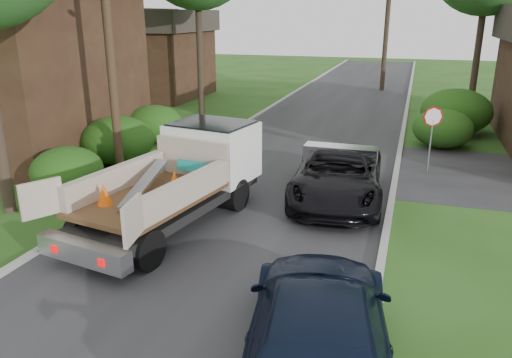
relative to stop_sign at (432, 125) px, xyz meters
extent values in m
plane|color=#224B15|center=(-5.20, -9.00, -1.78)|extent=(120.00, 120.00, 0.00)
cube|color=#28282B|center=(-5.20, 1.00, -1.77)|extent=(8.00, 90.00, 0.02)
cube|color=#9E9E99|center=(-9.30, 1.00, -1.72)|extent=(0.20, 90.00, 0.12)
cube|color=#9E9E99|center=(-1.10, 1.00, -1.72)|extent=(0.20, 90.00, 0.12)
cylinder|color=slate|center=(0.00, 0.00, -0.78)|extent=(0.06, 0.06, 2.00)
cylinder|color=#B20A0A|center=(0.00, 0.00, 0.32)|extent=(0.71, 0.32, 0.76)
cylinder|color=#382619|center=(-10.70, -4.00, 3.22)|extent=(0.30, 0.30, 10.00)
cube|color=#351F15|center=(-17.20, -2.00, 1.47)|extent=(9.00, 8.00, 6.50)
cube|color=#351F15|center=(-18.70, 13.00, 0.47)|extent=(7.00, 7.00, 4.50)
cube|color=#332B26|center=(-18.70, 13.00, 3.42)|extent=(7.56, 7.56, 1.40)
cube|color=#332B26|center=(-18.70, 13.00, 4.12)|extent=(1.05, 7.56, 0.20)
ellipsoid|color=#124610|center=(-11.40, -6.00, -1.01)|extent=(2.34, 2.34, 1.53)
ellipsoid|color=#124610|center=(-11.70, -2.50, -0.84)|extent=(2.86, 2.86, 1.87)
ellipsoid|color=#124610|center=(-12.00, 1.00, -0.93)|extent=(2.60, 2.60, 1.70)
ellipsoid|color=#124610|center=(0.60, 4.00, -0.93)|extent=(2.60, 2.60, 1.70)
ellipsoid|color=#124610|center=(1.30, 7.00, -0.67)|extent=(3.38, 3.38, 2.21)
cylinder|color=#2D2119|center=(-12.70, 8.00, 2.72)|extent=(0.36, 0.36, 9.00)
cylinder|color=#2D2119|center=(2.30, 11.00, 2.47)|extent=(0.36, 0.36, 8.50)
cylinder|color=#2D2119|center=(-19.20, 4.00, 2.72)|extent=(0.36, 0.36, 9.00)
cylinder|color=#2D2119|center=(-3.20, 21.00, 3.72)|extent=(0.36, 0.36, 11.00)
cylinder|color=black|center=(-7.58, -5.44, -1.28)|extent=(0.49, 1.03, 0.99)
cylinder|color=black|center=(-5.53, -5.80, -1.28)|extent=(0.49, 1.03, 0.99)
cylinder|color=black|center=(-8.30, -9.54, -1.28)|extent=(0.49, 1.03, 0.99)
cylinder|color=black|center=(-6.25, -9.90, -1.28)|extent=(0.49, 1.03, 0.99)
cube|color=black|center=(-6.90, -7.56, -1.10)|extent=(3.26, 6.63, 0.26)
cube|color=white|center=(-6.50, -5.30, -0.14)|extent=(2.71, 2.36, 1.70)
cube|color=black|center=(-6.50, -5.30, 0.47)|extent=(2.52, 2.17, 0.60)
cube|color=#472D19|center=(-7.03, -8.32, -0.68)|extent=(3.06, 4.30, 0.13)
cube|color=beige|center=(-6.69, -6.38, -0.08)|extent=(2.39, 0.53, 1.09)
cube|color=beige|center=(-8.11, -8.13, -0.30)|extent=(0.92, 3.71, 0.66)
cube|color=beige|center=(-5.95, -8.51, -0.30)|extent=(0.92, 3.71, 0.66)
cube|color=silver|center=(-7.44, -10.63, -1.18)|extent=(2.55, 0.82, 0.49)
cube|color=#B20505|center=(-8.17, -10.70, -1.18)|extent=(0.18, 0.07, 0.18)
cube|color=#B20505|center=(-6.77, -10.95, -1.18)|extent=(0.18, 0.07, 0.18)
cube|color=beige|center=(-8.76, -10.23, -0.19)|extent=(0.57, 0.90, 0.88)
cube|color=beige|center=(-6.06, -10.71, -0.19)|extent=(0.26, 0.99, 0.88)
cube|color=silver|center=(-7.23, -8.17, -0.31)|extent=(0.72, 2.85, 0.50)
cone|color=#F2590A|center=(-7.79, -9.18, -0.34)|extent=(0.46, 0.46, 0.55)
cone|color=#F2590A|center=(-6.59, -7.73, -0.34)|extent=(0.46, 0.46, 0.55)
cube|color=#148C84|center=(-6.47, -6.69, -0.23)|extent=(1.20, 0.31, 0.31)
imported|color=black|center=(-2.80, -3.98, -0.96)|extent=(3.20, 6.07, 1.63)
imported|color=black|center=(-1.83, -12.25, -0.93)|extent=(3.30, 6.14, 1.69)
camera|label=1|loc=(-0.72, -19.04, 3.90)|focal=35.00mm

